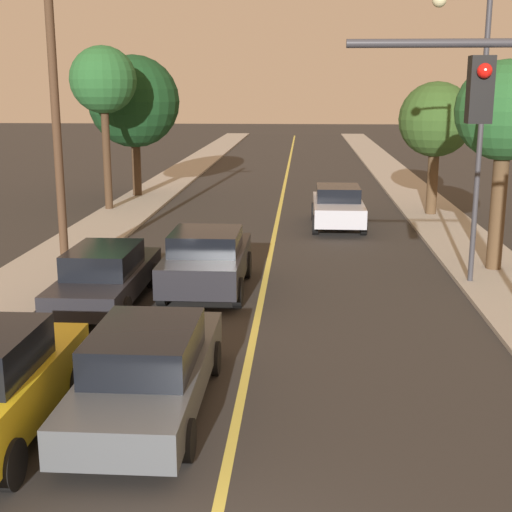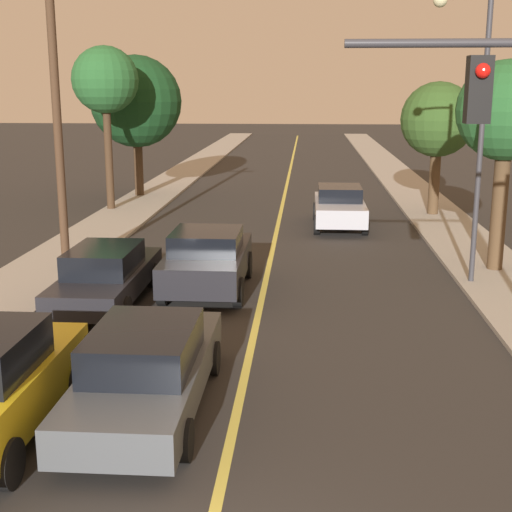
{
  "view_description": "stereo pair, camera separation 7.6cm",
  "coord_description": "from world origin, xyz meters",
  "px_view_note": "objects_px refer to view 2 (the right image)",
  "views": [
    {
      "loc": [
        1.01,
        -5.92,
        5.21
      ],
      "look_at": [
        0.0,
        9.27,
        1.6
      ],
      "focal_mm": 50.0,
      "sensor_mm": 36.0,
      "label": 1
    },
    {
      "loc": [
        1.09,
        -5.92,
        5.21
      ],
      "look_at": [
        0.0,
        9.27,
        1.6
      ],
      "focal_mm": 50.0,
      "sensor_mm": 36.0,
      "label": 2
    }
  ],
  "objects_px": {
    "car_near_lane_second": "(207,259)",
    "car_outer_lane_second": "(106,275)",
    "car_near_lane_front": "(147,368)",
    "car_far_oncoming": "(339,206)",
    "utility_pole_left": "(57,111)",
    "tree_left_far": "(105,81)",
    "tree_right_near": "(507,113)",
    "tree_right_far": "(438,121)",
    "streetlamp_right": "(471,104)",
    "tree_left_near": "(136,102)"
  },
  "relations": [
    {
      "from": "utility_pole_left",
      "to": "car_near_lane_second",
      "type": "bearing_deg",
      "value": -20.75
    },
    {
      "from": "car_outer_lane_second",
      "to": "streetlamp_right",
      "type": "xyz_separation_m",
      "value": [
        8.99,
        2.46,
        4.05
      ]
    },
    {
      "from": "car_near_lane_second",
      "to": "car_outer_lane_second",
      "type": "relative_size",
      "value": 0.89
    },
    {
      "from": "tree_left_far",
      "to": "utility_pole_left",
      "type": "bearing_deg",
      "value": -81.64
    },
    {
      "from": "utility_pole_left",
      "to": "tree_left_near",
      "type": "xyz_separation_m",
      "value": [
        -1.2,
        14.36,
        -0.04
      ]
    },
    {
      "from": "car_near_lane_front",
      "to": "car_outer_lane_second",
      "type": "xyz_separation_m",
      "value": [
        -2.29,
        5.79,
        -0.0
      ]
    },
    {
      "from": "car_near_lane_second",
      "to": "tree_left_near",
      "type": "bearing_deg",
      "value": 109.13
    },
    {
      "from": "car_near_lane_front",
      "to": "tree_right_far",
      "type": "relative_size",
      "value": 0.96
    },
    {
      "from": "car_near_lane_second",
      "to": "car_outer_lane_second",
      "type": "distance_m",
      "value": 2.68
    },
    {
      "from": "tree_right_near",
      "to": "car_far_oncoming",
      "type": "bearing_deg",
      "value": 122.43
    },
    {
      "from": "car_near_lane_front",
      "to": "car_far_oncoming",
      "type": "bearing_deg",
      "value": 76.83
    },
    {
      "from": "car_near_lane_front",
      "to": "tree_left_far",
      "type": "relative_size",
      "value": 0.75
    },
    {
      "from": "tree_left_near",
      "to": "car_outer_lane_second",
      "type": "bearing_deg",
      "value": -79.38
    },
    {
      "from": "car_near_lane_second",
      "to": "streetlamp_right",
      "type": "height_order",
      "value": "streetlamp_right"
    },
    {
      "from": "tree_left_far",
      "to": "tree_right_far",
      "type": "relative_size",
      "value": 1.27
    },
    {
      "from": "car_near_lane_front",
      "to": "car_far_oncoming",
      "type": "distance_m",
      "value": 16.69
    },
    {
      "from": "car_near_lane_front",
      "to": "tree_right_near",
      "type": "bearing_deg",
      "value": 50.41
    },
    {
      "from": "car_far_oncoming",
      "to": "tree_right_near",
      "type": "relative_size",
      "value": 0.79
    },
    {
      "from": "car_outer_lane_second",
      "to": "tree_left_far",
      "type": "height_order",
      "value": "tree_left_far"
    },
    {
      "from": "car_far_oncoming",
      "to": "tree_right_far",
      "type": "distance_m",
      "value": 5.66
    },
    {
      "from": "car_near_lane_front",
      "to": "tree_left_far",
      "type": "height_order",
      "value": "tree_left_far"
    },
    {
      "from": "car_near_lane_second",
      "to": "utility_pole_left",
      "type": "bearing_deg",
      "value": 159.25
    },
    {
      "from": "car_far_oncoming",
      "to": "streetlamp_right",
      "type": "bearing_deg",
      "value": 109.9
    },
    {
      "from": "car_outer_lane_second",
      "to": "tree_right_far",
      "type": "bearing_deg",
      "value": 52.4
    },
    {
      "from": "car_near_lane_second",
      "to": "tree_right_near",
      "type": "height_order",
      "value": "tree_right_near"
    },
    {
      "from": "tree_right_far",
      "to": "utility_pole_left",
      "type": "bearing_deg",
      "value": -140.41
    },
    {
      "from": "tree_right_near",
      "to": "tree_right_far",
      "type": "relative_size",
      "value": 1.1
    },
    {
      "from": "streetlamp_right",
      "to": "tree_left_far",
      "type": "height_order",
      "value": "streetlamp_right"
    },
    {
      "from": "tree_left_near",
      "to": "tree_right_far",
      "type": "height_order",
      "value": "tree_left_near"
    },
    {
      "from": "car_near_lane_second",
      "to": "car_far_oncoming",
      "type": "distance_m",
      "value": 9.84
    },
    {
      "from": "car_near_lane_front",
      "to": "tree_right_near",
      "type": "distance_m",
      "value": 13.09
    },
    {
      "from": "car_near_lane_front",
      "to": "tree_right_far",
      "type": "xyz_separation_m",
      "value": [
        7.77,
        18.85,
        3.15
      ]
    },
    {
      "from": "car_near_lane_second",
      "to": "car_outer_lane_second",
      "type": "xyz_separation_m",
      "value": [
        -2.29,
        -1.39,
        -0.1
      ]
    },
    {
      "from": "streetlamp_right",
      "to": "utility_pole_left",
      "type": "height_order",
      "value": "utility_pole_left"
    },
    {
      "from": "car_near_lane_front",
      "to": "car_far_oncoming",
      "type": "height_order",
      "value": "car_far_oncoming"
    },
    {
      "from": "tree_left_near",
      "to": "tree_right_near",
      "type": "distance_m",
      "value": 19.14
    },
    {
      "from": "streetlamp_right",
      "to": "tree_right_far",
      "type": "xyz_separation_m",
      "value": [
        1.06,
        10.6,
        -0.9
      ]
    },
    {
      "from": "utility_pole_left",
      "to": "tree_left_far",
      "type": "distance_m",
      "value": 10.54
    },
    {
      "from": "car_outer_lane_second",
      "to": "streetlamp_right",
      "type": "height_order",
      "value": "streetlamp_right"
    },
    {
      "from": "car_near_lane_second",
      "to": "tree_right_far",
      "type": "relative_size",
      "value": 0.83
    },
    {
      "from": "car_near_lane_front",
      "to": "utility_pole_left",
      "type": "relative_size",
      "value": 0.59
    },
    {
      "from": "car_near_lane_front",
      "to": "utility_pole_left",
      "type": "distance_m",
      "value": 10.56
    },
    {
      "from": "car_far_oncoming",
      "to": "streetlamp_right",
      "type": "relative_size",
      "value": 0.62
    },
    {
      "from": "car_far_oncoming",
      "to": "car_near_lane_second",
      "type": "bearing_deg",
      "value": 67.26
    },
    {
      "from": "streetlamp_right",
      "to": "tree_right_near",
      "type": "xyz_separation_m",
      "value": [
        1.29,
        1.41,
        -0.29
      ]
    },
    {
      "from": "tree_left_near",
      "to": "tree_right_near",
      "type": "relative_size",
      "value": 1.13
    },
    {
      "from": "utility_pole_left",
      "to": "tree_right_far",
      "type": "height_order",
      "value": "utility_pole_left"
    },
    {
      "from": "tree_right_far",
      "to": "tree_left_far",
      "type": "bearing_deg",
      "value": 178.45
    },
    {
      "from": "car_near_lane_second",
      "to": "car_outer_lane_second",
      "type": "bearing_deg",
      "value": -148.73
    },
    {
      "from": "tree_left_far",
      "to": "tree_right_near",
      "type": "distance_m",
      "value": 16.87
    }
  ]
}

